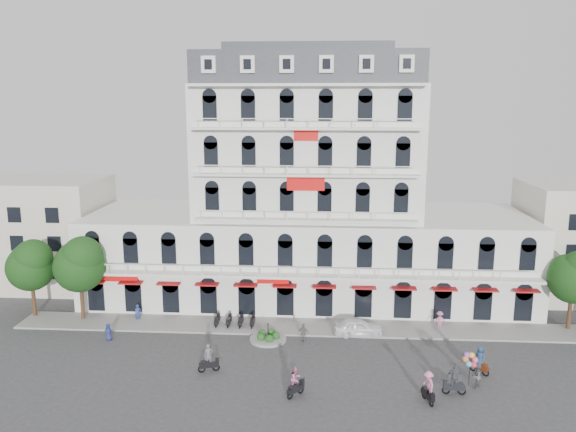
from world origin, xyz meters
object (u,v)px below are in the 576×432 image
at_px(parked_car, 358,327).
at_px(rider_southwest, 296,381).
at_px(rider_west, 209,359).
at_px(balloon_vendor, 474,371).
at_px(rider_northeast, 455,379).
at_px(rider_center, 428,386).
at_px(rider_east, 480,360).

xyz_separation_m(parked_car, rider_southwest, (-5.00, -10.96, 0.40)).
xyz_separation_m(rider_west, rider_southwest, (6.85, -3.22, 0.10)).
distance_m(rider_southwest, balloon_vendor, 13.04).
bearing_deg(rider_west, rider_northeast, -24.13).
distance_m(rider_southwest, rider_northeast, 11.24).
distance_m(parked_car, balloon_vendor, 11.79).
bearing_deg(rider_southwest, parked_car, 15.37).
relative_size(rider_west, rider_southwest, 1.02).
bearing_deg(rider_west, rider_southwest, -42.20).
distance_m(parked_car, rider_southwest, 12.06).
height_order(rider_west, balloon_vendor, balloon_vendor).
height_order(rider_southwest, rider_center, rider_center).
bearing_deg(rider_northeast, rider_west, -4.29).
distance_m(rider_northeast, balloon_vendor, 2.05).
distance_m(rider_east, balloon_vendor, 2.32).
xyz_separation_m(parked_car, rider_west, (-11.85, -7.74, 0.31)).
xyz_separation_m(parked_car, rider_northeast, (6.20, -10.00, 0.44)).
xyz_separation_m(rider_southwest, rider_northeast, (11.20, 0.97, 0.04)).
bearing_deg(rider_northeast, parked_car, -55.36).
relative_size(parked_car, rider_southwest, 1.96).
bearing_deg(rider_southwest, rider_west, 104.70).
height_order(rider_west, rider_east, rider_west).
height_order(rider_west, rider_southwest, rider_west).
relative_size(rider_east, balloon_vendor, 0.91).
relative_size(rider_southwest, rider_east, 1.00).
bearing_deg(balloon_vendor, rider_southwest, -170.40).
distance_m(rider_east, rider_center, 6.50).
height_order(rider_southwest, balloon_vendor, balloon_vendor).
xyz_separation_m(rider_center, balloon_vendor, (3.71, 2.40, 0.03)).
xyz_separation_m(rider_southwest, rider_east, (13.83, 4.28, -0.03)).
bearing_deg(rider_center, rider_west, -118.42).
distance_m(rider_southwest, rider_center, 9.15).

